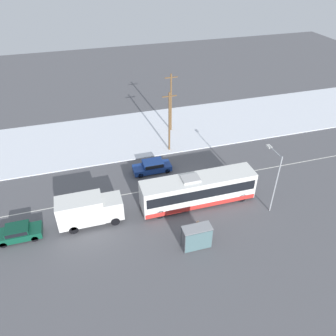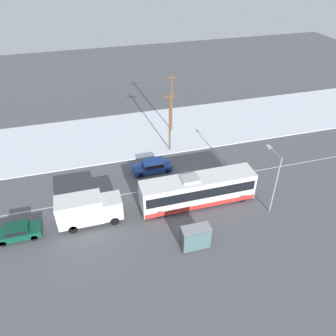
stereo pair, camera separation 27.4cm
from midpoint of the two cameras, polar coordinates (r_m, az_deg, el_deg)
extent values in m
plane|color=#56565B|center=(38.33, 4.74, -2.43)|extent=(120.00, 120.00, 0.00)
cube|color=silver|center=(48.79, -0.52, 6.74)|extent=(80.00, 13.24, 0.12)
cube|color=silver|center=(38.33, 4.74, -2.43)|extent=(60.00, 0.12, 0.00)
cube|color=white|center=(34.41, 5.43, -3.77)|extent=(12.14, 2.55, 3.01)
cube|color=black|center=(34.19, 5.47, -3.30)|extent=(11.66, 2.57, 1.14)
cube|color=red|center=(35.20, 5.32, -5.33)|extent=(12.02, 2.57, 0.54)
cube|color=#B2B2B2|center=(33.14, 4.11, -1.87)|extent=(1.80, 1.40, 0.24)
cylinder|color=black|center=(36.13, 12.93, -5.08)|extent=(1.00, 0.28, 1.00)
cylinder|color=black|center=(37.65, 11.40, -2.95)|extent=(1.00, 0.28, 1.00)
cylinder|color=black|center=(33.36, -1.28, -8.00)|extent=(1.00, 0.28, 1.00)
cylinder|color=black|center=(35.00, -2.24, -5.55)|extent=(1.00, 0.28, 1.00)
cube|color=silver|center=(32.94, -14.93, -7.03)|extent=(4.36, 2.30, 2.67)
cube|color=silver|center=(33.13, -9.47, -6.55)|extent=(1.90, 2.18, 2.08)
cube|color=black|center=(32.91, -7.93, -5.74)|extent=(0.06, 1.96, 0.92)
cylinder|color=black|center=(33.11, -9.04, -9.09)|extent=(0.90, 0.26, 0.90)
cylinder|color=black|center=(34.61, -9.54, -6.80)|extent=(0.90, 0.26, 0.90)
cylinder|color=black|center=(33.17, -15.97, -10.18)|extent=(0.90, 0.26, 0.90)
cylinder|color=black|center=(34.67, -16.13, -7.84)|extent=(0.90, 0.26, 0.90)
cube|color=navy|center=(39.57, -2.58, 0.04)|extent=(4.60, 1.80, 0.67)
cube|color=navy|center=(39.23, -2.45, 0.82)|extent=(2.39, 1.66, 0.60)
cube|color=black|center=(39.22, -2.45, 0.84)|extent=(2.20, 1.69, 0.48)
cylinder|color=black|center=(38.83, -4.59, -1.27)|extent=(0.64, 0.22, 0.64)
cylinder|color=black|center=(40.09, -5.06, 0.02)|extent=(0.64, 0.22, 0.64)
cylinder|color=black|center=(39.43, 0.09, -0.49)|extent=(0.64, 0.22, 0.64)
cylinder|color=black|center=(40.68, -0.52, 0.76)|extent=(0.64, 0.22, 0.64)
cube|color=#0F4733|center=(34.39, -24.26, -10.20)|extent=(4.04, 1.80, 0.70)
cube|color=#0D3C2B|center=(34.01, -24.67, -9.50)|extent=(2.10, 1.66, 0.50)
cube|color=black|center=(34.01, -24.67, -9.49)|extent=(1.93, 1.69, 0.40)
cylinder|color=black|center=(33.73, -22.03, -11.16)|extent=(0.64, 0.22, 0.64)
cylinder|color=black|center=(34.87, -21.93, -9.33)|extent=(0.64, 0.22, 0.64)
cylinder|color=black|center=(34.34, -26.60, -11.70)|extent=(0.64, 0.22, 0.64)
cylinder|color=black|center=(35.45, -26.32, -9.88)|extent=(0.64, 0.22, 0.64)
cylinder|color=#23232D|center=(31.80, 5.00, -11.08)|extent=(0.13, 0.13, 0.84)
cylinder|color=#23232D|center=(31.87, 5.44, -10.98)|extent=(0.13, 0.13, 0.84)
cube|color=maroon|center=(31.29, 5.30, -10.05)|extent=(0.44, 0.24, 0.70)
sphere|color=tan|center=(30.94, 5.35, -9.41)|extent=(0.29, 0.29, 0.29)
cylinder|color=maroon|center=(31.24, 4.82, -10.21)|extent=(0.11, 0.11, 0.66)
cylinder|color=maroon|center=(31.39, 5.77, -10.00)|extent=(0.11, 0.11, 0.66)
cube|color=gray|center=(29.45, 5.19, -10.40)|extent=(2.64, 1.20, 0.06)
cube|color=slate|center=(29.93, 5.46, -12.72)|extent=(2.53, 0.04, 2.16)
cylinder|color=#474C51|center=(30.35, 2.39, -11.76)|extent=(0.08, 0.08, 2.34)
cylinder|color=#474C51|center=(31.03, 6.97, -10.74)|extent=(0.08, 0.08, 2.34)
cylinder|color=#474C51|center=(29.64, 3.07, -13.28)|extent=(0.08, 0.08, 2.34)
cylinder|color=#474C51|center=(30.34, 7.76, -12.18)|extent=(0.08, 0.08, 2.34)
cylinder|color=#9EA3A8|center=(33.96, 18.40, -2.94)|extent=(0.14, 0.14, 6.72)
cylinder|color=#9EA3A8|center=(32.94, 18.41, 2.62)|extent=(0.10, 2.26, 0.10)
cube|color=silver|center=(33.75, 17.42, 3.52)|extent=(0.36, 0.60, 0.16)
cylinder|color=brown|center=(41.93, 0.50, 7.88)|extent=(0.24, 0.24, 8.15)
cube|color=brown|center=(40.41, 0.53, 12.39)|extent=(1.80, 0.12, 0.12)
cylinder|color=brown|center=(46.76, 0.82, 11.15)|extent=(0.24, 0.24, 8.52)
cube|color=brown|center=(45.35, 0.86, 15.49)|extent=(1.80, 0.12, 0.12)
camera|label=1|loc=(0.14, -89.79, 0.15)|focal=35.00mm
camera|label=2|loc=(0.14, 90.21, -0.15)|focal=35.00mm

